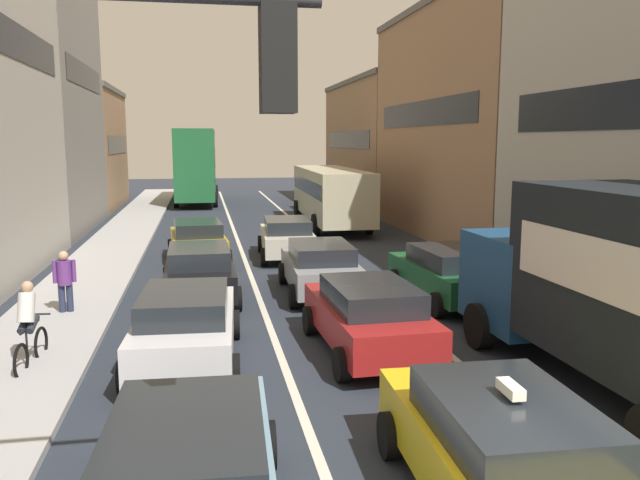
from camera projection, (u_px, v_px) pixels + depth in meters
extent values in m
cube|color=#ADADAD|center=(110.00, 253.00, 24.39)|extent=(2.60, 64.00, 0.14)
cube|color=silver|center=(241.00, 250.00, 25.30)|extent=(0.16, 60.00, 0.01)
cube|color=silver|center=(325.00, 248.00, 25.92)|extent=(0.16, 60.00, 0.01)
cube|color=black|center=(22.00, 44.00, 19.56)|extent=(0.02, 8.80, 1.10)
cube|color=gray|center=(7.00, 89.00, 29.70)|extent=(7.00, 10.90, 13.38)
cube|color=black|center=(85.00, 76.00, 30.24)|extent=(0.02, 8.80, 1.10)
cube|color=#9E7556|center=(61.00, 151.00, 40.85)|extent=(7.00, 10.90, 7.36)
cube|color=black|center=(118.00, 145.00, 41.43)|extent=(0.02, 8.80, 1.10)
cube|color=#66605B|center=(57.00, 90.00, 40.26)|extent=(7.20, 10.90, 0.30)
cube|color=#9E7556|center=(398.00, 146.00, 42.97)|extent=(7.00, 14.57, 7.97)
cube|color=black|center=(347.00, 140.00, 42.28)|extent=(0.02, 11.73, 1.10)
cube|color=#66605B|center=(399.00, 83.00, 42.34)|extent=(7.20, 14.57, 0.30)
cube|color=#9E7556|center=(496.00, 125.00, 28.57)|extent=(7.00, 14.57, 9.98)
cube|color=black|center=(422.00, 114.00, 27.86)|extent=(0.02, 11.73, 1.10)
cube|color=#66605B|center=(501.00, 6.00, 27.78)|extent=(7.20, 14.57, 0.30)
cube|color=black|center=(278.00, 59.00, 5.05)|extent=(0.28, 0.28, 0.84)
sphere|color=red|center=(275.00, 29.00, 5.15)|extent=(0.18, 0.18, 0.18)
sphere|color=#F2A519|center=(276.00, 62.00, 5.19)|extent=(0.18, 0.18, 0.18)
sphere|color=green|center=(276.00, 94.00, 5.23)|extent=(0.18, 0.18, 0.18)
cube|color=navy|center=(536.00, 280.00, 13.34)|extent=(2.43, 2.43, 1.90)
cube|color=black|center=(509.00, 252.00, 14.46)|extent=(2.02, 0.06, 0.70)
cube|color=white|center=(598.00, 269.00, 9.30)|extent=(0.08, 4.48, 0.90)
cylinder|color=black|center=(479.00, 326.00, 13.33)|extent=(0.31, 0.96, 0.96)
cylinder|color=black|center=(582.00, 320.00, 13.80)|extent=(0.31, 0.96, 0.96)
cube|color=yellow|center=(499.00, 459.00, 7.38)|extent=(1.95, 4.36, 0.70)
cube|color=#1E2328|center=(509.00, 420.00, 7.10)|extent=(1.67, 2.46, 0.52)
cube|color=#F2EACC|center=(511.00, 389.00, 7.04)|extent=(0.18, 0.45, 0.12)
cylinder|color=black|center=(390.00, 435.00, 8.73)|extent=(0.24, 0.65, 0.64)
cylinder|color=black|center=(516.00, 427.00, 9.00)|extent=(0.24, 0.65, 0.64)
cube|color=#1E2328|center=(186.00, 444.00, 6.56)|extent=(1.69, 2.48, 0.52)
cylinder|color=black|center=(124.00, 454.00, 8.20)|extent=(0.25, 0.65, 0.64)
cylinder|color=black|center=(267.00, 445.00, 8.45)|extent=(0.25, 0.65, 0.64)
cube|color=#A51E1E|center=(368.00, 321.00, 13.04)|extent=(1.94, 4.36, 0.70)
cube|color=#1E2328|center=(371.00, 296.00, 12.76)|extent=(1.66, 2.46, 0.52)
cylinder|color=black|center=(310.00, 320.00, 14.31)|extent=(0.24, 0.65, 0.64)
cylinder|color=black|center=(388.00, 316.00, 14.70)|extent=(0.24, 0.65, 0.64)
cylinder|color=black|center=(342.00, 364.00, 11.49)|extent=(0.24, 0.65, 0.64)
cylinder|color=black|center=(437.00, 357.00, 11.88)|extent=(0.24, 0.65, 0.64)
cube|color=silver|center=(186.00, 330.00, 12.40)|extent=(2.04, 4.40, 0.70)
cube|color=#1E2328|center=(185.00, 305.00, 12.11)|extent=(1.72, 2.49, 0.52)
cylinder|color=black|center=(149.00, 327.00, 13.77)|extent=(0.26, 0.65, 0.64)
cylinder|color=black|center=(235.00, 324.00, 14.00)|extent=(0.26, 0.65, 0.64)
cylinder|color=black|center=(126.00, 377.00, 10.90)|extent=(0.26, 0.65, 0.64)
cylinder|color=black|center=(234.00, 372.00, 11.13)|extent=(0.26, 0.65, 0.64)
cube|color=gray|center=(320.00, 271.00, 18.03)|extent=(1.92, 4.35, 0.70)
cube|color=#1E2328|center=(321.00, 253.00, 17.75)|extent=(1.65, 2.45, 0.52)
cylinder|color=black|center=(283.00, 273.00, 19.37)|extent=(0.24, 0.65, 0.64)
cylinder|color=black|center=(342.00, 272.00, 19.65)|extent=(0.24, 0.65, 0.64)
cylinder|color=black|center=(294.00, 296.00, 16.52)|extent=(0.24, 0.65, 0.64)
cylinder|color=black|center=(363.00, 294.00, 16.80)|extent=(0.24, 0.65, 0.64)
cube|color=black|center=(199.00, 275.00, 17.46)|extent=(1.86, 4.33, 0.70)
cube|color=#1E2328|center=(199.00, 256.00, 17.18)|extent=(1.62, 2.43, 0.52)
cylinder|color=black|center=(167.00, 278.00, 18.75)|extent=(0.23, 0.64, 0.64)
cylinder|color=black|center=(230.00, 275.00, 19.11)|extent=(0.23, 0.64, 0.64)
cylinder|color=black|center=(163.00, 302.00, 15.92)|extent=(0.23, 0.64, 0.64)
cylinder|color=black|center=(237.00, 299.00, 16.28)|extent=(0.23, 0.64, 0.64)
cube|color=beige|center=(287.00, 240.00, 23.61)|extent=(2.03, 4.39, 0.70)
cube|color=#1E2328|center=(287.00, 226.00, 23.32)|extent=(1.71, 2.49, 0.52)
cylinder|color=black|center=(261.00, 244.00, 24.97)|extent=(0.25, 0.65, 0.64)
cylinder|color=black|center=(307.00, 243.00, 25.21)|extent=(0.25, 0.65, 0.64)
cylinder|color=black|center=(264.00, 257.00, 22.11)|extent=(0.25, 0.65, 0.64)
cylinder|color=black|center=(317.00, 256.00, 22.35)|extent=(0.25, 0.65, 0.64)
cube|color=#B29319|center=(198.00, 243.00, 22.86)|extent=(2.08, 4.41, 0.70)
cube|color=#1E2328|center=(198.00, 229.00, 22.58)|extent=(1.74, 2.51, 0.52)
cylinder|color=black|center=(171.00, 247.00, 24.08)|extent=(0.26, 0.65, 0.64)
cylinder|color=black|center=(220.00, 246.00, 24.53)|extent=(0.26, 0.65, 0.64)
cylinder|color=black|center=(173.00, 261.00, 21.29)|extent=(0.26, 0.65, 0.64)
cylinder|color=black|center=(228.00, 259.00, 21.74)|extent=(0.26, 0.65, 0.64)
cube|color=#19592D|center=(447.00, 277.00, 17.20)|extent=(2.05, 4.40, 0.70)
cube|color=#1E2328|center=(451.00, 258.00, 16.93)|extent=(1.72, 2.50, 0.52)
cylinder|color=black|center=(395.00, 280.00, 18.44)|extent=(0.26, 0.65, 0.64)
cylinder|color=black|center=(454.00, 277.00, 18.88)|extent=(0.26, 0.65, 0.64)
cylinder|color=black|center=(437.00, 305.00, 15.64)|extent=(0.26, 0.65, 0.64)
cylinder|color=black|center=(505.00, 301.00, 16.07)|extent=(0.26, 0.65, 0.64)
cube|color=#BFB793|center=(331.00, 193.00, 32.32)|extent=(2.79, 10.56, 2.40)
cube|color=black|center=(331.00, 186.00, 32.27)|extent=(2.80, 9.94, 0.70)
cylinder|color=black|center=(297.00, 209.00, 36.00)|extent=(0.33, 1.01, 1.00)
cylinder|color=black|center=(341.00, 208.00, 36.39)|extent=(0.33, 1.01, 1.00)
cylinder|color=black|center=(315.00, 225.00, 29.24)|extent=(0.33, 1.01, 1.00)
cylinder|color=black|center=(369.00, 224.00, 29.62)|extent=(0.33, 1.01, 1.00)
cube|color=#1E6033|center=(197.00, 179.00, 44.33)|extent=(2.80, 10.57, 2.40)
cube|color=black|center=(197.00, 173.00, 44.28)|extent=(2.81, 9.94, 0.70)
cube|color=#1E6033|center=(196.00, 146.00, 43.98)|extent=(2.80, 10.57, 2.16)
cube|color=black|center=(196.00, 142.00, 43.94)|extent=(2.81, 9.94, 0.64)
cylinder|color=black|center=(182.00, 192.00, 48.02)|extent=(0.33, 1.01, 1.00)
cylinder|color=black|center=(216.00, 191.00, 48.40)|extent=(0.33, 1.01, 1.00)
cylinder|color=black|center=(176.00, 200.00, 41.25)|extent=(0.33, 1.01, 1.00)
cylinder|color=black|center=(215.00, 200.00, 41.63)|extent=(0.33, 1.01, 1.00)
torus|color=black|center=(41.00, 344.00, 12.61)|extent=(0.13, 0.68, 0.68)
torus|color=black|center=(21.00, 362.00, 11.58)|extent=(0.13, 0.68, 0.68)
cylinder|color=black|center=(30.00, 327.00, 12.02)|extent=(0.14, 0.95, 0.05)
cylinder|color=black|center=(27.00, 342.00, 11.85)|extent=(0.04, 0.04, 0.55)
cylinder|color=black|center=(37.00, 314.00, 12.41)|extent=(0.50, 0.09, 0.04)
cylinder|color=#232833|center=(24.00, 324.00, 11.95)|extent=(0.18, 0.45, 0.30)
cylinder|color=#232833|center=(33.00, 324.00, 11.96)|extent=(0.18, 0.45, 0.30)
cylinder|color=silver|center=(26.00, 308.00, 11.86)|extent=(0.34, 0.48, 0.62)
sphere|color=tan|center=(27.00, 287.00, 11.92)|extent=(0.22, 0.22, 0.22)
cylinder|color=#262D47|center=(70.00, 301.00, 15.72)|extent=(0.16, 0.16, 0.82)
cylinder|color=#262D47|center=(62.00, 301.00, 15.66)|extent=(0.16, 0.16, 0.82)
cylinder|color=#66337F|center=(64.00, 273.00, 15.58)|extent=(0.34, 0.34, 0.60)
sphere|color=tan|center=(63.00, 256.00, 15.52)|extent=(0.24, 0.24, 0.24)
cylinder|color=#66337F|center=(74.00, 271.00, 15.65)|extent=(0.10, 0.10, 0.55)
cylinder|color=#66337F|center=(55.00, 272.00, 15.51)|extent=(0.10, 0.10, 0.55)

